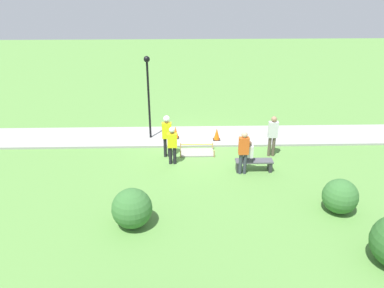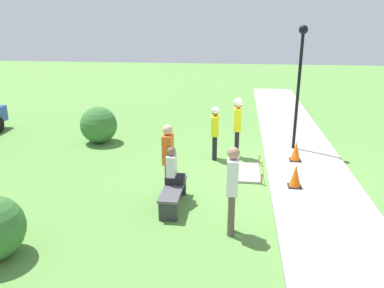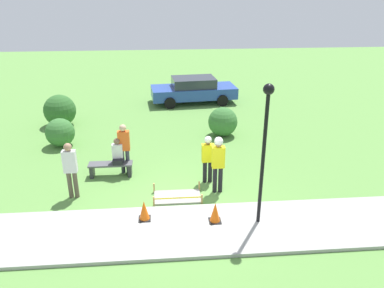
{
  "view_description": "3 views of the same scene",
  "coord_description": "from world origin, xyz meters",
  "px_view_note": "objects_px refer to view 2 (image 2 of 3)",
  "views": [
    {
      "loc": [
        0.5,
        15.65,
        7.47
      ],
      "look_at": [
        0.12,
        1.47,
        0.86
      ],
      "focal_mm": 35.0,
      "sensor_mm": 36.0,
      "label": 1
    },
    {
      "loc": [
        -10.13,
        0.86,
        4.09
      ],
      "look_at": [
        -0.68,
        2.07,
        1.0
      ],
      "focal_mm": 35.0,
      "sensor_mm": 36.0,
      "label": 2
    },
    {
      "loc": [
        -0.52,
        -9.61,
        6.21
      ],
      "look_at": [
        0.46,
        2.1,
        1.2
      ],
      "focal_mm": 35.0,
      "sensor_mm": 36.0,
      "label": 3
    }
  ],
  "objects_px": {
    "park_bench": "(173,193)",
    "bystander_in_orange_shirt": "(168,157)",
    "traffic_cone_far_patch": "(296,151)",
    "person_seated_on_bench": "(173,169)",
    "traffic_cone_near_patch": "(295,176)",
    "bystander_in_gray_shirt": "(232,185)",
    "worker_assistant": "(238,122)",
    "worker_supervisor": "(215,129)",
    "lamppost_near": "(300,70)"
  },
  "relations": [
    {
      "from": "park_bench",
      "to": "bystander_in_orange_shirt",
      "type": "bearing_deg",
      "value": 22.25
    },
    {
      "from": "traffic_cone_far_patch",
      "to": "person_seated_on_bench",
      "type": "distance_m",
      "value": 4.41
    },
    {
      "from": "traffic_cone_near_patch",
      "to": "park_bench",
      "type": "height_order",
      "value": "traffic_cone_near_patch"
    },
    {
      "from": "bystander_in_orange_shirt",
      "to": "bystander_in_gray_shirt",
      "type": "relative_size",
      "value": 0.99
    },
    {
      "from": "bystander_in_orange_shirt",
      "to": "traffic_cone_far_patch",
      "type": "bearing_deg",
      "value": -51.08
    },
    {
      "from": "traffic_cone_near_patch",
      "to": "person_seated_on_bench",
      "type": "height_order",
      "value": "person_seated_on_bench"
    },
    {
      "from": "bystander_in_orange_shirt",
      "to": "bystander_in_gray_shirt",
      "type": "height_order",
      "value": "bystander_in_gray_shirt"
    },
    {
      "from": "traffic_cone_far_patch",
      "to": "traffic_cone_near_patch",
      "type": "bearing_deg",
      "value": 172.27
    },
    {
      "from": "person_seated_on_bench",
      "to": "worker_assistant",
      "type": "bearing_deg",
      "value": -23.81
    },
    {
      "from": "worker_supervisor",
      "to": "bystander_in_gray_shirt",
      "type": "height_order",
      "value": "bystander_in_gray_shirt"
    },
    {
      "from": "worker_supervisor",
      "to": "lamppost_near",
      "type": "relative_size",
      "value": 0.43
    },
    {
      "from": "bystander_in_gray_shirt",
      "to": "worker_assistant",
      "type": "bearing_deg",
      "value": -0.53
    },
    {
      "from": "worker_supervisor",
      "to": "lamppost_near",
      "type": "height_order",
      "value": "lamppost_near"
    },
    {
      "from": "traffic_cone_near_patch",
      "to": "bystander_in_orange_shirt",
      "type": "bearing_deg",
      "value": 103.84
    },
    {
      "from": "traffic_cone_near_patch",
      "to": "lamppost_near",
      "type": "xyz_separation_m",
      "value": [
        3.18,
        -0.36,
        2.28
      ]
    },
    {
      "from": "worker_assistant",
      "to": "lamppost_near",
      "type": "relative_size",
      "value": 0.49
    },
    {
      "from": "bystander_in_orange_shirt",
      "to": "lamppost_near",
      "type": "xyz_separation_m",
      "value": [
        3.94,
        -3.48,
        1.62
      ]
    },
    {
      "from": "park_bench",
      "to": "lamppost_near",
      "type": "bearing_deg",
      "value": -36.44
    },
    {
      "from": "bystander_in_orange_shirt",
      "to": "park_bench",
      "type": "bearing_deg",
      "value": -157.75
    },
    {
      "from": "person_seated_on_bench",
      "to": "worker_assistant",
      "type": "relative_size",
      "value": 0.46
    },
    {
      "from": "bystander_in_orange_shirt",
      "to": "bystander_in_gray_shirt",
      "type": "distance_m",
      "value": 2.17
    },
    {
      "from": "worker_supervisor",
      "to": "bystander_in_orange_shirt",
      "type": "height_order",
      "value": "bystander_in_orange_shirt"
    },
    {
      "from": "traffic_cone_near_patch",
      "to": "bystander_in_orange_shirt",
      "type": "distance_m",
      "value": 3.28
    },
    {
      "from": "lamppost_near",
      "to": "worker_assistant",
      "type": "bearing_deg",
      "value": 115.06
    },
    {
      "from": "worker_supervisor",
      "to": "lamppost_near",
      "type": "distance_m",
      "value": 3.26
    },
    {
      "from": "traffic_cone_near_patch",
      "to": "traffic_cone_far_patch",
      "type": "xyz_separation_m",
      "value": [
        1.97,
        -0.27,
        0.0
      ]
    },
    {
      "from": "bystander_in_orange_shirt",
      "to": "worker_assistant",
      "type": "bearing_deg",
      "value": -27.64
    },
    {
      "from": "traffic_cone_near_patch",
      "to": "park_bench",
      "type": "distance_m",
      "value": 3.18
    },
    {
      "from": "worker_supervisor",
      "to": "worker_assistant",
      "type": "height_order",
      "value": "worker_assistant"
    },
    {
      "from": "traffic_cone_far_patch",
      "to": "lamppost_near",
      "type": "height_order",
      "value": "lamppost_near"
    },
    {
      "from": "worker_supervisor",
      "to": "bystander_in_orange_shirt",
      "type": "bearing_deg",
      "value": 161.84
    },
    {
      "from": "park_bench",
      "to": "bystander_in_orange_shirt",
      "type": "xyz_separation_m",
      "value": [
        0.5,
        0.2,
        0.71
      ]
    },
    {
      "from": "worker_supervisor",
      "to": "lamppost_near",
      "type": "xyz_separation_m",
      "value": [
        1.12,
        -2.56,
        1.68
      ]
    },
    {
      "from": "traffic_cone_far_patch",
      "to": "worker_supervisor",
      "type": "xyz_separation_m",
      "value": [
        0.09,
        2.46,
        0.59
      ]
    },
    {
      "from": "park_bench",
      "to": "bystander_in_orange_shirt",
      "type": "height_order",
      "value": "bystander_in_orange_shirt"
    },
    {
      "from": "park_bench",
      "to": "worker_supervisor",
      "type": "relative_size",
      "value": 0.9
    },
    {
      "from": "traffic_cone_near_patch",
      "to": "worker_supervisor",
      "type": "height_order",
      "value": "worker_supervisor"
    },
    {
      "from": "bystander_in_gray_shirt",
      "to": "lamppost_near",
      "type": "bearing_deg",
      "value": -19.39
    },
    {
      "from": "traffic_cone_near_patch",
      "to": "park_bench",
      "type": "bearing_deg",
      "value": 113.42
    },
    {
      "from": "traffic_cone_far_patch",
      "to": "worker_supervisor",
      "type": "height_order",
      "value": "worker_supervisor"
    },
    {
      "from": "traffic_cone_near_patch",
      "to": "worker_supervisor",
      "type": "xyz_separation_m",
      "value": [
        2.05,
        2.2,
        0.6
      ]
    },
    {
      "from": "bystander_in_orange_shirt",
      "to": "person_seated_on_bench",
      "type": "bearing_deg",
      "value": -146.23
    },
    {
      "from": "traffic_cone_near_patch",
      "to": "person_seated_on_bench",
      "type": "distance_m",
      "value": 3.16
    },
    {
      "from": "traffic_cone_far_patch",
      "to": "bystander_in_orange_shirt",
      "type": "distance_m",
      "value": 4.41
    },
    {
      "from": "bystander_in_orange_shirt",
      "to": "traffic_cone_near_patch",
      "type": "bearing_deg",
      "value": -76.16
    },
    {
      "from": "worker_supervisor",
      "to": "bystander_in_orange_shirt",
      "type": "relative_size",
      "value": 0.92
    },
    {
      "from": "park_bench",
      "to": "worker_supervisor",
      "type": "xyz_separation_m",
      "value": [
        3.32,
        -0.72,
        0.65
      ]
    },
    {
      "from": "person_seated_on_bench",
      "to": "lamppost_near",
      "type": "bearing_deg",
      "value": -38.58
    },
    {
      "from": "person_seated_on_bench",
      "to": "bystander_in_orange_shirt",
      "type": "bearing_deg",
      "value": 33.77
    },
    {
      "from": "worker_supervisor",
      "to": "bystander_in_gray_shirt",
      "type": "bearing_deg",
      "value": -171.6
    }
  ]
}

